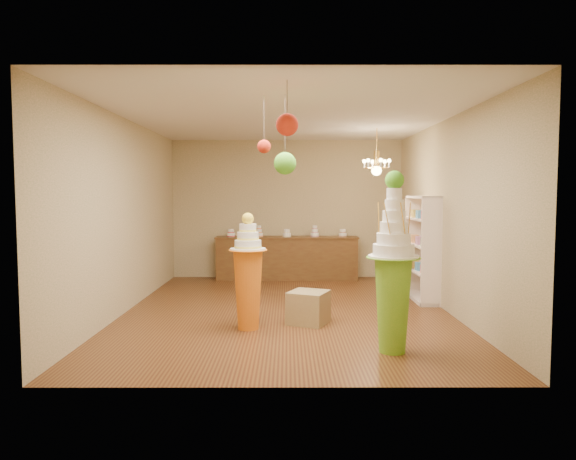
{
  "coord_description": "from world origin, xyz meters",
  "views": [
    {
      "loc": [
        0.01,
        -7.99,
        1.83
      ],
      "look_at": [
        0.02,
        0.0,
        1.27
      ],
      "focal_mm": 32.0,
      "sensor_mm": 36.0,
      "label": 1
    }
  ],
  "objects_px": {
    "sideboard": "(287,257)",
    "round_table": "(393,270)",
    "pedestal_orange": "(248,280)",
    "pedestal_green": "(393,281)"
  },
  "relations": [
    {
      "from": "pedestal_green",
      "to": "pedestal_orange",
      "type": "distance_m",
      "value": 2.04
    },
    {
      "from": "pedestal_orange",
      "to": "sideboard",
      "type": "distance_m",
      "value": 4.13
    },
    {
      "from": "pedestal_orange",
      "to": "sideboard",
      "type": "relative_size",
      "value": 0.52
    },
    {
      "from": "pedestal_orange",
      "to": "sideboard",
      "type": "xyz_separation_m",
      "value": [
        0.52,
        4.09,
        -0.19
      ]
    },
    {
      "from": "pedestal_orange",
      "to": "pedestal_green",
      "type": "bearing_deg",
      "value": -30.49
    },
    {
      "from": "pedestal_orange",
      "to": "round_table",
      "type": "relative_size",
      "value": 2.07
    },
    {
      "from": "pedestal_green",
      "to": "sideboard",
      "type": "height_order",
      "value": "pedestal_green"
    },
    {
      "from": "round_table",
      "to": "pedestal_orange",
      "type": "bearing_deg",
      "value": -138.44
    },
    {
      "from": "sideboard",
      "to": "round_table",
      "type": "height_order",
      "value": "sideboard"
    },
    {
      "from": "round_table",
      "to": "pedestal_green",
      "type": "bearing_deg",
      "value": -101.6
    }
  ]
}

